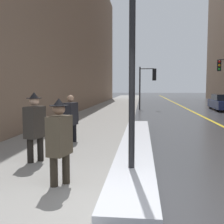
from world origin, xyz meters
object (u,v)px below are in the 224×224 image
(pedestrian_trailing, at_px, (35,124))
(traffic_light_near, at_px, (149,79))
(pedestrian_in_glasses, at_px, (71,116))
(pedestrian_in_fedora, at_px, (59,138))
(lamp_post, at_px, (132,12))

(pedestrian_trailing, bearing_deg, traffic_light_near, -177.83)
(pedestrian_in_glasses, bearing_deg, pedestrian_in_fedora, 24.45)
(pedestrian_trailing, bearing_deg, lamp_post, 84.12)
(lamp_post, height_order, traffic_light_near, lamp_post)
(pedestrian_in_fedora, height_order, pedestrian_trailing, pedestrian_trailing)
(traffic_light_near, xyz_separation_m, pedestrian_trailing, (-2.97, -15.65, -1.47))
(pedestrian_in_fedora, relative_size, pedestrian_in_glasses, 1.04)
(traffic_light_near, relative_size, pedestrian_in_fedora, 2.11)
(pedestrian_in_fedora, relative_size, pedestrian_trailing, 0.95)
(traffic_light_near, xyz_separation_m, pedestrian_in_fedora, (-1.96, -17.09, -1.51))
(traffic_light_near, xyz_separation_m, pedestrian_in_glasses, (-2.73, -13.29, -1.53))
(pedestrian_in_glasses, bearing_deg, pedestrian_trailing, 7.04)
(pedestrian_in_fedora, distance_m, pedestrian_in_glasses, 3.88)
(pedestrian_trailing, bearing_deg, pedestrian_in_glasses, -172.96)
(pedestrian_in_glasses, bearing_deg, lamp_post, 45.71)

